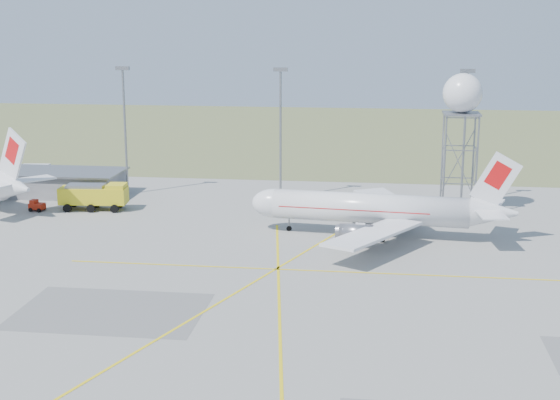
# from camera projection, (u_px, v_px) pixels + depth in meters

# --- Properties ---
(ground) EXTENTS (400.00, 400.00, 0.00)m
(ground) POSITION_uv_depth(u_px,v_px,m) (300.00, 396.00, 58.31)
(ground) COLOR gray
(ground) RESTS_ON ground
(grass_strip) EXTENTS (400.00, 120.00, 0.03)m
(grass_strip) POSITION_uv_depth(u_px,v_px,m) (358.00, 134.00, 193.63)
(grass_strip) COLOR #526537
(grass_strip) RESTS_ON ground
(building_grey) EXTENTS (19.00, 10.00, 3.90)m
(building_grey) POSITION_uv_depth(u_px,v_px,m) (64.00, 183.00, 125.36)
(building_grey) COLOR gray
(building_grey) RESTS_ON ground
(mast_a) EXTENTS (2.20, 0.50, 20.50)m
(mast_a) POSITION_uv_depth(u_px,v_px,m) (125.00, 120.00, 123.79)
(mast_a) COLOR slate
(mast_a) RESTS_ON ground
(mast_b) EXTENTS (2.20, 0.50, 20.50)m
(mast_b) POSITION_uv_depth(u_px,v_px,m) (280.00, 122.00, 120.66)
(mast_b) COLOR slate
(mast_b) RESTS_ON ground
(mast_c) EXTENTS (2.20, 0.50, 20.50)m
(mast_c) POSITION_uv_depth(u_px,v_px,m) (465.00, 125.00, 117.15)
(mast_c) COLOR slate
(mast_c) RESTS_ON ground
(airliner_main) EXTENTS (34.50, 33.41, 11.74)m
(airliner_main) POSITION_uv_depth(u_px,v_px,m) (374.00, 209.00, 100.92)
(airliner_main) COLOR silver
(airliner_main) RESTS_ON ground
(radar_tower) EXTENTS (5.60, 5.60, 20.26)m
(radar_tower) POSITION_uv_depth(u_px,v_px,m) (460.00, 136.00, 111.45)
(radar_tower) COLOR slate
(radar_tower) RESTS_ON ground
(fire_truck) EXTENTS (10.12, 4.63, 3.95)m
(fire_truck) POSITION_uv_depth(u_px,v_px,m) (95.00, 197.00, 115.48)
(fire_truck) COLOR gold
(fire_truck) RESTS_ON ground
(baggage_tug) EXTENTS (2.29, 1.93, 1.67)m
(baggage_tug) POSITION_uv_depth(u_px,v_px,m) (37.00, 207.00, 115.03)
(baggage_tug) COLOR #A81E0C
(baggage_tug) RESTS_ON ground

